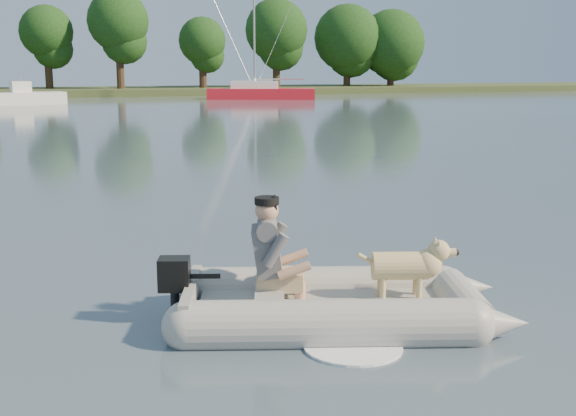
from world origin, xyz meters
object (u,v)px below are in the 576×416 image
object	(u,v)px
man	(269,247)
dinghy	(338,265)
dog	(400,271)
motorboat	(24,89)
sailboat	(260,93)

from	to	relation	value
man	dinghy	bearing A→B (deg)	-4.24
dinghy	dog	distance (m)	0.68
dog	man	bearing A→B (deg)	-180.00
dinghy	motorboat	xyz separation A→B (m)	(-4.35, 46.76, 0.44)
dog	sailboat	bearing A→B (deg)	92.17
dinghy	man	xyz separation A→B (m)	(-0.68, 0.26, 0.19)
motorboat	sailboat	bearing A→B (deg)	-5.23
dinghy	man	size ratio (longest dim) A/B	4.44
dinghy	sailboat	world-z (taller)	sailboat
dinghy	man	world-z (taller)	man
dinghy	sailboat	bearing A→B (deg)	91.41
motorboat	sailboat	world-z (taller)	sailboat
dog	motorboat	xyz separation A→B (m)	(-5.02, 46.91, 0.52)
man	sailboat	xyz separation A→B (m)	(14.09, 49.16, -0.30)
dog	motorboat	bearing A→B (deg)	112.69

